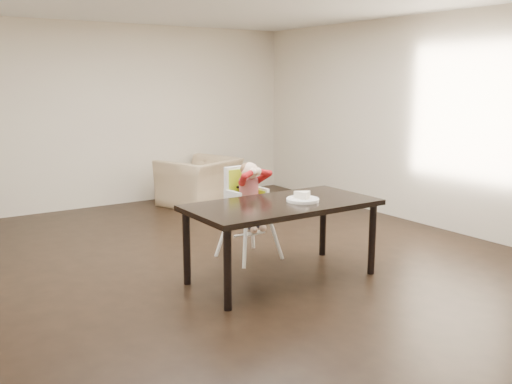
# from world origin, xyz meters

# --- Properties ---
(ground) EXTENTS (7.00, 7.00, 0.00)m
(ground) POSITION_xyz_m (0.00, 0.00, 0.00)
(ground) COLOR black
(ground) RESTS_ON ground
(room_walls) EXTENTS (6.02, 7.02, 2.71)m
(room_walls) POSITION_xyz_m (0.00, 0.00, 1.86)
(room_walls) COLOR beige
(room_walls) RESTS_ON ground
(dining_table) EXTENTS (1.80, 0.90, 0.75)m
(dining_table) POSITION_xyz_m (0.18, -0.62, 0.67)
(dining_table) COLOR black
(dining_table) RESTS_ON ground
(high_chair) EXTENTS (0.46, 0.46, 1.03)m
(high_chair) POSITION_xyz_m (0.28, 0.13, 0.73)
(high_chair) COLOR white
(high_chair) RESTS_ON ground
(plate) EXTENTS (0.37, 0.37, 0.09)m
(plate) POSITION_xyz_m (0.38, -0.68, 0.78)
(plate) COLOR white
(plate) RESTS_ON dining_table
(armchair) EXTENTS (1.26, 1.06, 0.94)m
(armchair) POSITION_xyz_m (1.12, 2.80, 0.47)
(armchair) COLOR tan
(armchair) RESTS_ON ground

